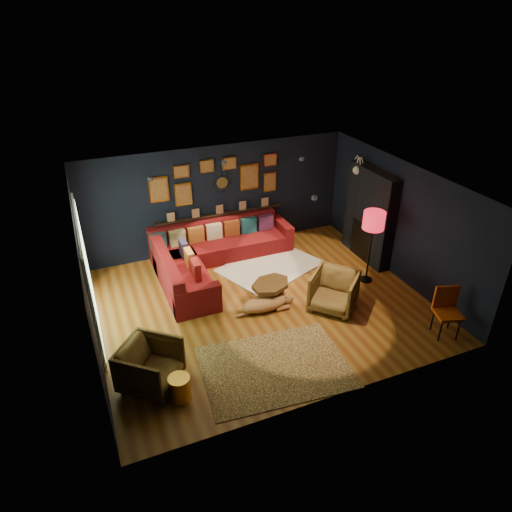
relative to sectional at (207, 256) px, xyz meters
name	(u,v)px	position (x,y,z in m)	size (l,w,h in m)	color
floor	(262,304)	(0.61, -1.81, -0.32)	(6.50, 6.50, 0.00)	brown
room_walls	(263,235)	(0.61, -1.81, 1.27)	(6.50, 6.50, 6.50)	black
sectional	(207,256)	(0.00, 0.00, 0.00)	(3.41, 2.69, 0.86)	maroon
ledge	(220,214)	(0.61, 0.87, 0.60)	(3.20, 0.12, 0.04)	black
gallery_wall	(217,179)	(0.60, 0.91, 1.48)	(3.15, 0.04, 1.02)	gold
sunburst_mirror	(222,183)	(0.71, 0.91, 1.38)	(0.47, 0.16, 0.47)	silver
fireplace	(369,218)	(3.71, -0.91, 0.70)	(0.31, 1.60, 2.20)	black
deer_head	(363,169)	(3.75, -0.41, 1.73)	(0.50, 0.28, 0.45)	white
sliding_door	(88,276)	(-2.60, -1.21, 0.78)	(0.06, 2.80, 2.20)	white
ceiling_spots	(247,173)	(0.61, -1.01, 2.24)	(3.30, 2.50, 0.06)	black
shag_rug	(270,266)	(1.36, -0.51, -0.31)	(2.17, 1.58, 0.03)	beige
leopard_rug	(275,367)	(0.07, -3.61, -0.32)	(2.47, 1.76, 0.01)	tan
coffee_table	(271,286)	(0.80, -1.82, 0.06)	(1.08, 0.97, 0.45)	brown
pouf	(182,272)	(-0.69, -0.31, -0.10)	(0.58, 0.58, 0.38)	#A4271B
armchair_left	(150,364)	(-1.94, -3.20, 0.11)	(0.85, 0.79, 0.87)	#A77B34
armchair_right	(334,289)	(1.89, -2.47, 0.12)	(0.85, 0.80, 0.88)	#A77B34
gold_stool	(180,388)	(-1.59, -3.67, -0.11)	(0.34, 0.34, 0.43)	gold
orange_chair	(447,307)	(3.39, -3.94, 0.24)	(0.57, 0.57, 0.96)	black
floor_lamp	(374,223)	(3.11, -1.86, 1.08)	(0.46, 0.46, 1.67)	black
dog	(265,301)	(0.56, -2.03, -0.10)	(1.31, 0.64, 0.41)	#BC7B4D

